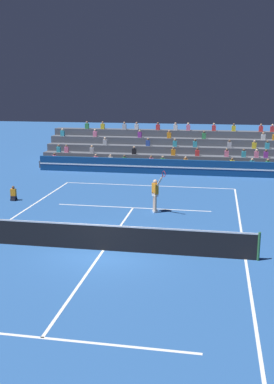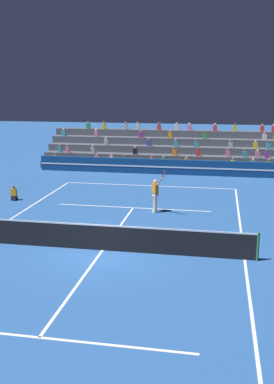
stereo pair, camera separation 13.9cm
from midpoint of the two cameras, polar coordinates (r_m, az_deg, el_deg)
name	(u,v)px [view 1 (the left image)]	position (r m, az deg, el deg)	size (l,w,h in m)	color
ground_plane	(103,250)	(17.98, -4.52, -7.39)	(120.00, 120.00, 0.00)	#285699
court_lines	(103,250)	(17.98, -4.52, -7.38)	(11.10, 23.90, 0.01)	white
tennis_net	(103,237)	(17.79, -4.55, -5.76)	(12.00, 0.10, 1.10)	#2D6B38
sponsor_banner_wall	(157,167)	(32.99, 2.42, 3.25)	(18.00, 0.26, 1.10)	navy
bleacher_stand	(163,153)	(36.63, 3.25, 5.00)	(18.96, 4.75, 3.38)	#4C515B
ball_kid_courtside	(14,195)	(26.35, -15.55, -0.33)	(0.30, 0.36, 0.84)	black
tennis_player	(155,194)	(22.90, 2.17, -0.20)	(0.85, 1.03, 2.35)	beige
tennis_ball	(175,242)	(18.79, 4.61, -6.34)	(0.07, 0.07, 0.07)	#C6DB33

